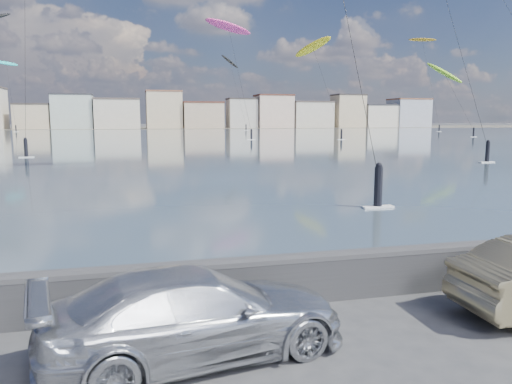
# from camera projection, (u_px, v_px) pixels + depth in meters

# --- Properties ---
(ground) EXTENTS (700.00, 700.00, 0.00)m
(ground) POSITION_uv_depth(u_px,v_px,m) (256.00, 374.00, 7.63)
(ground) COLOR #333335
(ground) RESTS_ON ground
(bay_water) EXTENTS (500.00, 177.00, 0.00)m
(bay_water) POSITION_uv_depth(u_px,v_px,m) (140.00, 139.00, 95.40)
(bay_water) COLOR #40555D
(bay_water) RESTS_ON ground
(far_shore_strip) EXTENTS (500.00, 60.00, 0.00)m
(far_shore_strip) POSITION_uv_depth(u_px,v_px,m) (134.00, 128.00, 199.49)
(far_shore_strip) COLOR #4C473D
(far_shore_strip) RESTS_ON ground
(seawall) EXTENTS (400.00, 0.36, 1.08)m
(seawall) POSITION_uv_depth(u_px,v_px,m) (224.00, 282.00, 10.13)
(seawall) COLOR #28282B
(seawall) RESTS_ON ground
(far_buildings) EXTENTS (240.79, 13.26, 14.60)m
(far_buildings) POSITION_uv_depth(u_px,v_px,m) (138.00, 112.00, 185.49)
(far_buildings) COLOR #CCB293
(far_buildings) RESTS_ON ground
(car_silver) EXTENTS (5.28, 2.85, 1.45)m
(car_silver) POSITION_uv_depth(u_px,v_px,m) (196.00, 314.00, 8.09)
(car_silver) COLOR silver
(car_silver) RESTS_ON ground
(kitesurfer_0) EXTENTS (7.48, 13.39, 20.89)m
(kitesurfer_0) POSITION_uv_depth(u_px,v_px,m) (6.00, 65.00, 146.74)
(kitesurfer_0) COLOR #19BFBF
(kitesurfer_0) RESTS_ON ground
(kitesurfer_1) EXTENTS (7.52, 20.68, 29.31)m
(kitesurfer_1) POSITION_uv_depth(u_px,v_px,m) (422.00, 41.00, 156.37)
(kitesurfer_1) COLOR #BF8C19
(kitesurfer_1) RESTS_ON ground
(kitesurfer_5) EXTENTS (6.82, 14.72, 19.93)m
(kitesurfer_5) POSITION_uv_depth(u_px,v_px,m) (313.00, 48.00, 97.07)
(kitesurfer_5) COLOR yellow
(kitesurfer_5) RESTS_ON ground
(kitesurfer_14) EXTENTS (6.06, 16.24, 17.24)m
(kitesurfer_14) POSITION_uv_depth(u_px,v_px,m) (444.00, 73.00, 111.49)
(kitesurfer_14) COLOR #8CD826
(kitesurfer_14) RESTS_ON ground
(kitesurfer_16) EXTENTS (10.73, 16.43, 23.67)m
(kitesurfer_16) POSITION_uv_depth(u_px,v_px,m) (228.00, 28.00, 98.90)
(kitesurfer_16) COLOR #E5338C
(kitesurfer_16) RESTS_ON ground
(kitesurfer_18) EXTENTS (7.89, 13.05, 24.60)m
(kitesurfer_18) POSITION_uv_depth(u_px,v_px,m) (230.00, 63.00, 161.40)
(kitesurfer_18) COLOR black
(kitesurfer_18) RESTS_ON ground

